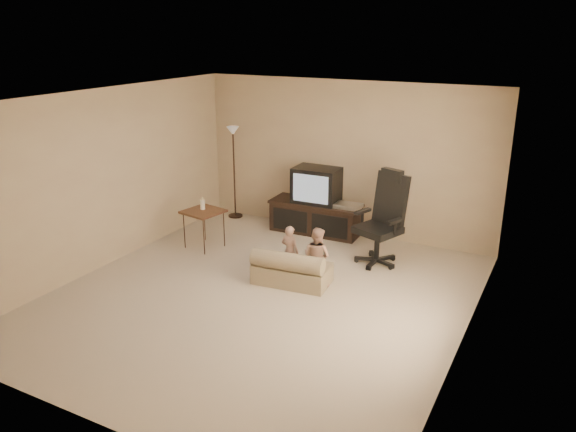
% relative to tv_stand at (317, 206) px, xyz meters
% --- Properties ---
extents(floor, '(5.50, 5.50, 0.00)m').
position_rel_tv_stand_xyz_m(floor, '(0.37, -2.49, -0.46)').
color(floor, beige).
rests_on(floor, ground).
extents(room_shell, '(5.50, 5.50, 5.50)m').
position_rel_tv_stand_xyz_m(room_shell, '(0.37, -2.49, 1.06)').
color(room_shell, white).
rests_on(room_shell, floor).
extents(tv_stand, '(1.57, 0.62, 1.11)m').
position_rel_tv_stand_xyz_m(tv_stand, '(0.00, 0.00, 0.00)').
color(tv_stand, black).
rests_on(tv_stand, floor).
extents(office_chair, '(0.81, 0.83, 1.37)m').
position_rel_tv_stand_xyz_m(office_chair, '(1.36, -0.71, 0.03)').
color(office_chair, black).
rests_on(office_chair, floor).
extents(side_table, '(0.63, 0.63, 0.81)m').
position_rel_tv_stand_xyz_m(side_table, '(-1.26, -1.41, 0.12)').
color(side_table, brown).
rests_on(side_table, floor).
extents(floor_lamp, '(0.25, 0.25, 1.64)m').
position_rel_tv_stand_xyz_m(floor_lamp, '(-1.64, 0.06, 0.74)').
color(floor_lamp, black).
rests_on(floor_lamp, floor).
extents(child_sofa, '(1.05, 0.66, 0.49)m').
position_rel_tv_stand_xyz_m(child_sofa, '(0.54, -1.97, -0.26)').
color(child_sofa, '#9C8D69').
rests_on(child_sofa, floor).
extents(toddler_left, '(0.28, 0.21, 0.73)m').
position_rel_tv_stand_xyz_m(toddler_left, '(0.41, -1.75, -0.09)').
color(toddler_left, tan).
rests_on(toddler_left, floor).
extents(toddler_right, '(0.42, 0.27, 0.81)m').
position_rel_tv_stand_xyz_m(toddler_right, '(0.86, -1.84, -0.06)').
color(toddler_right, tan).
rests_on(toddler_right, floor).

